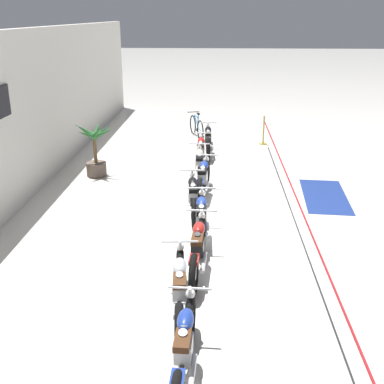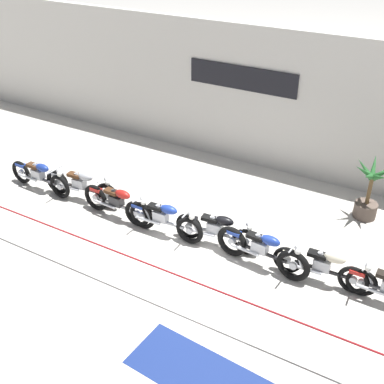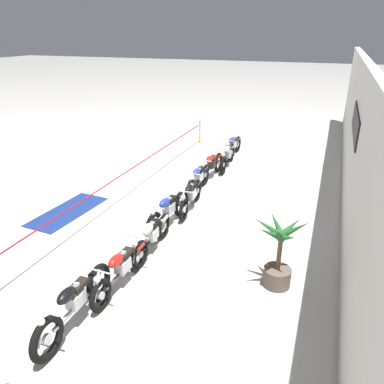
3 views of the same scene
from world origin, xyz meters
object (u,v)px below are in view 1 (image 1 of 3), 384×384
(motorcycle_silver_1, at_px, (180,290))
(motorcycle_black_4, at_px, (193,196))
(motorcycle_blue_0, at_px, (184,348))
(bicycle, at_px, (197,127))
(floor_banner, at_px, (325,196))
(motorcycle_red_2, at_px, (198,249))
(motorcycle_blue_5, at_px, (203,180))
(motorcycle_cream_6, at_px, (199,165))
(motorcycle_red_7, at_px, (201,152))
(motorcycle_blue_3, at_px, (201,220))
(motorcycle_black_8, at_px, (208,141))
(stanchion_mid_left, at_px, (263,135))
(potted_palm_left_of_row, at_px, (96,153))
(stanchion_far_left, at_px, (301,215))

(motorcycle_silver_1, bearing_deg, motorcycle_black_4, 0.14)
(motorcycle_blue_0, relative_size, bicycle, 1.34)
(floor_banner, bearing_deg, motorcycle_red_2, 146.38)
(bicycle, bearing_deg, motorcycle_blue_5, -175.90)
(motorcycle_cream_6, relative_size, floor_banner, 0.87)
(motorcycle_red_7, bearing_deg, motorcycle_black_4, 179.40)
(motorcycle_blue_3, height_order, motorcycle_cream_6, motorcycle_blue_3)
(motorcycle_silver_1, height_order, floor_banner, motorcycle_silver_1)
(motorcycle_black_8, distance_m, floor_banner, 5.04)
(motorcycle_cream_6, height_order, stanchion_mid_left, stanchion_mid_left)
(motorcycle_blue_3, height_order, motorcycle_black_4, motorcycle_blue_3)
(motorcycle_silver_1, relative_size, potted_palm_left_of_row, 1.45)
(motorcycle_red_2, relative_size, stanchion_far_left, 0.17)
(motorcycle_cream_6, distance_m, potted_palm_left_of_row, 3.07)
(motorcycle_red_7, bearing_deg, motorcycle_blue_5, -176.62)
(motorcycle_blue_0, distance_m, stanchion_mid_left, 12.51)
(motorcycle_blue_0, height_order, motorcycle_blue_3, motorcycle_blue_3)
(motorcycle_silver_1, distance_m, motorcycle_black_4, 4.14)
(motorcycle_cream_6, xyz_separation_m, bicycle, (5.23, 0.32, -0.06))
(motorcycle_red_7, xyz_separation_m, potted_palm_left_of_row, (-1.21, 3.05, 0.25))
(motorcycle_blue_3, bearing_deg, motorcycle_cream_6, 2.88)
(motorcycle_blue_5, distance_m, stanchion_far_left, 3.60)
(motorcycle_black_8, height_order, stanchion_far_left, stanchion_far_left)
(motorcycle_blue_3, xyz_separation_m, stanchion_mid_left, (8.16, -2.00, -0.11))
(motorcycle_cream_6, bearing_deg, floor_banner, -109.01)
(motorcycle_blue_0, distance_m, potted_palm_left_of_row, 8.91)
(potted_palm_left_of_row, relative_size, stanchion_mid_left, 1.57)
(motorcycle_black_4, bearing_deg, motorcycle_red_2, -175.04)
(stanchion_far_left, bearing_deg, motorcycle_red_7, 21.12)
(motorcycle_cream_6, height_order, potted_palm_left_of_row, potted_palm_left_of_row)
(bicycle, height_order, potted_palm_left_of_row, potted_palm_left_of_row)
(motorcycle_cream_6, xyz_separation_m, floor_banner, (-1.16, -3.38, -0.45))
(stanchion_far_left, relative_size, stanchion_mid_left, 13.14)
(motorcycle_black_4, xyz_separation_m, motorcycle_black_8, (5.29, -0.24, 0.01))
(motorcycle_blue_3, bearing_deg, stanchion_far_left, -100.23)
(motorcycle_blue_5, xyz_separation_m, bicycle, (6.60, 0.47, -0.07))
(motorcycle_blue_0, xyz_separation_m, potted_palm_left_of_row, (8.32, 3.18, 0.24))
(motorcycle_black_4, relative_size, bicycle, 1.28)
(motorcycle_red_7, bearing_deg, motorcycle_cream_6, -179.65)
(motorcycle_blue_0, height_order, motorcycle_blue_5, motorcycle_blue_5)
(potted_palm_left_of_row, distance_m, stanchion_far_left, 6.92)
(motorcycle_blue_0, relative_size, stanchion_far_left, 0.16)
(motorcycle_blue_3, bearing_deg, motorcycle_black_8, 0.09)
(motorcycle_black_4, height_order, motorcycle_blue_5, motorcycle_blue_5)
(motorcycle_cream_6, xyz_separation_m, motorcycle_black_8, (2.70, -0.19, 0.02))
(motorcycle_blue_0, xyz_separation_m, floor_banner, (6.96, -3.25, -0.46))
(motorcycle_red_2, height_order, stanchion_far_left, stanchion_far_left)
(bicycle, relative_size, potted_palm_left_of_row, 1.02)
(floor_banner, bearing_deg, motorcycle_cream_6, 74.96)
(motorcycle_silver_1, distance_m, floor_banner, 6.55)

